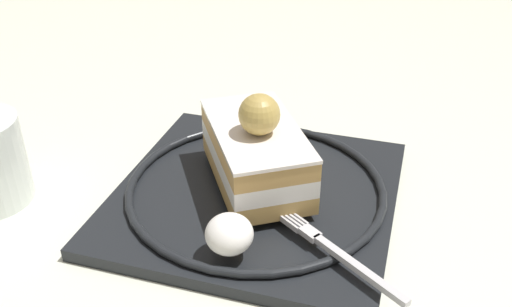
# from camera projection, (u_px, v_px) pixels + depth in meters

# --- Properties ---
(ground_plane) EXTENTS (2.40, 2.40, 0.00)m
(ground_plane) POSITION_uv_depth(u_px,v_px,m) (228.00, 190.00, 0.51)
(ground_plane) COLOR silver
(dessert_plate) EXTENTS (0.28, 0.28, 0.02)m
(dessert_plate) POSITION_uv_depth(u_px,v_px,m) (256.00, 192.00, 0.50)
(dessert_plate) COLOR black
(dessert_plate) RESTS_ON ground_plane
(cake_slice) EXTENTS (0.11, 0.14, 0.08)m
(cake_slice) POSITION_uv_depth(u_px,v_px,m) (256.00, 151.00, 0.48)
(cake_slice) COLOR tan
(cake_slice) RESTS_ON dessert_plate
(whipped_cream_dollop) EXTENTS (0.04, 0.04, 0.03)m
(whipped_cream_dollop) POSITION_uv_depth(u_px,v_px,m) (229.00, 234.00, 0.41)
(whipped_cream_dollop) COLOR white
(whipped_cream_dollop) RESTS_ON dessert_plate
(fork) EXTENTS (0.09, 0.10, 0.00)m
(fork) POSITION_uv_depth(u_px,v_px,m) (334.00, 250.00, 0.41)
(fork) COLOR silver
(fork) RESTS_ON dessert_plate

